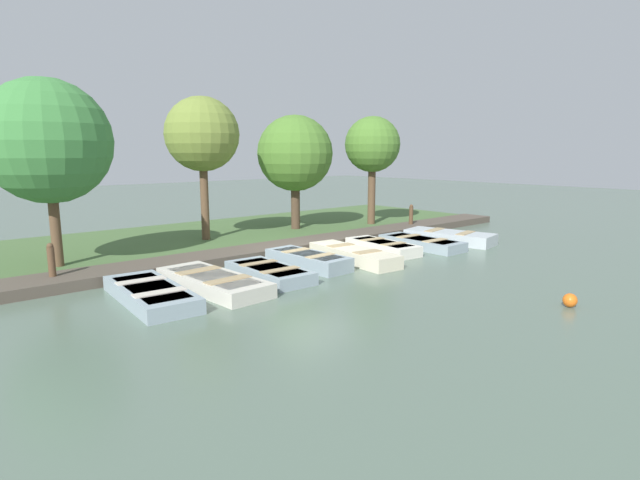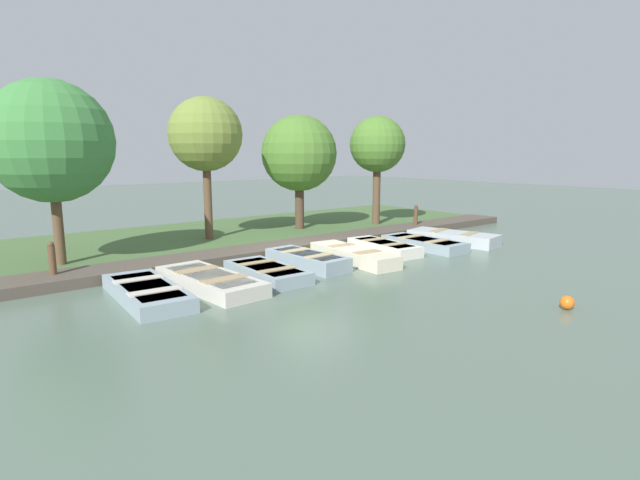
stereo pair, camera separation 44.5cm
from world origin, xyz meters
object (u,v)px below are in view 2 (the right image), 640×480
Objects in this scene: rowboat_5 at (384,247)px; buoy at (567,302)px; park_tree_far_left at (50,142)px; park_tree_center at (299,154)px; park_tree_left at (205,135)px; mooring_post_far at (416,218)px; rowboat_6 at (424,243)px; rowboat_7 at (453,237)px; rowboat_2 at (267,272)px; park_tree_right at (377,145)px; rowboat_0 at (147,292)px; rowboat_3 at (307,260)px; rowboat_4 at (353,255)px; mooring_post_near at (53,263)px; rowboat_1 at (210,281)px.

buoy is (6.65, -1.42, -0.03)m from rowboat_5.
park_tree_far_left reaches higher than park_tree_center.
park_tree_far_left reaches higher than park_tree_left.
mooring_post_far reaches higher than rowboat_5.
rowboat_7 reaches higher than rowboat_6.
park_tree_right is at bearing 119.44° from rowboat_2.
rowboat_0 is 12.98m from park_tree_right.
rowboat_4 is (0.33, 1.52, -0.01)m from rowboat_3.
park_tree_right is at bearing -160.10° from mooring_post_far.
park_tree_center reaches higher than rowboat_3.
park_tree_far_left is (-1.67, -13.18, 2.98)m from mooring_post_far.
park_tree_left reaches higher than rowboat_6.
park_tree_far_left is (-4.37, -7.11, 3.33)m from rowboat_4.
mooring_post_near is (-2.66, -1.35, 0.39)m from rowboat_0.
rowboat_2 is 1.66m from rowboat_3.
mooring_post_near is at bearing -113.49° from rowboat_7.
rowboat_0 is 7.92m from park_tree_left.
rowboat_7 is 3.00× the size of mooring_post_near.
rowboat_3 is at bearing -34.93° from park_tree_center.
rowboat_0 is 3.01m from mooring_post_near.
park_tree_right reaches higher than mooring_post_far.
buoy is (6.26, 0.31, -0.06)m from rowboat_4.
rowboat_4 is 6.93m from park_tree_left.
rowboat_0 is 0.70× the size of park_tree_center.
rowboat_5 is 0.54× the size of park_tree_left.
rowboat_0 is 0.96× the size of rowboat_1.
rowboat_1 is 4.75m from rowboat_4.
rowboat_4 is at bearing 93.54° from rowboat_0.
rowboat_2 is at bearing -73.40° from mooring_post_far.
rowboat_5 reaches higher than rowboat_0.
mooring_post_far is (-2.69, 10.82, 0.38)m from rowboat_1.
rowboat_1 is at bearing -66.68° from park_tree_right.
rowboat_7 is 12.86m from mooring_post_near.
mooring_post_near reaches higher than buoy.
rowboat_5 is 0.54× the size of park_tree_far_left.
rowboat_0 is 9.63m from rowboat_6.
rowboat_5 is at bearing 65.73° from park_tree_far_left.
rowboat_6 is 6.35m from park_tree_center.
park_tree_right is (-0.04, 12.56, 0.01)m from park_tree_far_left.
park_tree_far_left reaches higher than mooring_post_far.
park_tree_right is (-4.09, 6.97, 3.34)m from rowboat_3.
mooring_post_far is 5.53m from park_tree_center.
rowboat_6 is at bearing 93.86° from rowboat_0.
buoy is (8.97, 7.95, -0.41)m from mooring_post_near.
park_tree_right reaches higher than park_tree_center.
rowboat_1 is at bearing -51.37° from park_tree_center.
rowboat_6 is at bearing 13.13° from park_tree_center.
rowboat_7 is at bearing -6.81° from park_tree_right.
mooring_post_near is at bearing -113.89° from rowboat_3.
park_tree_left reaches higher than rowboat_0.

